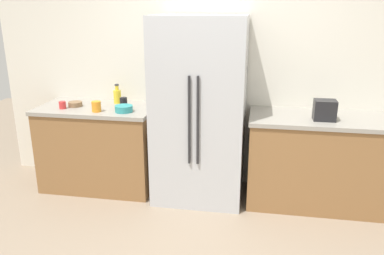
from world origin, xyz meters
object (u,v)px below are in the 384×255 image
at_px(toaster, 325,110).
at_px(bowl_a, 75,104).
at_px(cup_b, 124,102).
at_px(bottle_a, 117,96).
at_px(bowl_b, 124,109).
at_px(cup_c, 62,105).
at_px(cup_a, 96,107).
at_px(refrigerator, 200,111).

xyz_separation_m(toaster, bowl_a, (-2.53, 0.08, -0.07)).
relative_size(toaster, bowl_a, 1.38).
bearing_deg(bowl_a, cup_b, 7.83).
distance_m(bottle_a, bowl_b, 0.39).
distance_m(bottle_a, cup_c, 0.58).
xyz_separation_m(bottle_a, cup_c, (-0.48, -0.33, -0.04)).
bearing_deg(bowl_b, cup_a, -171.05).
bearing_deg(bowl_b, cup_b, 110.07).
bearing_deg(toaster, bowl_b, -178.66).
bearing_deg(cup_c, toaster, 0.79).
bearing_deg(bottle_a, bowl_b, -60.43).
bearing_deg(cup_c, cup_a, -7.54).
xyz_separation_m(cup_a, bowl_a, (-0.31, 0.16, -0.03)).
distance_m(toaster, bottle_a, 2.16).
distance_m(cup_a, bowl_b, 0.28).
bearing_deg(refrigerator, toaster, -3.28).
bearing_deg(cup_a, bowl_b, 8.95).
xyz_separation_m(cup_a, cup_c, (-0.40, 0.05, -0.02)).
xyz_separation_m(refrigerator, bottle_a, (-0.95, 0.22, 0.07)).
bearing_deg(cup_c, bottle_a, 34.35).
bearing_deg(cup_a, refrigerator, 8.65).
height_order(refrigerator, toaster, refrigerator).
bearing_deg(refrigerator, cup_a, -171.35).
height_order(refrigerator, cup_c, refrigerator).
distance_m(cup_a, cup_b, 0.31).
height_order(refrigerator, cup_a, refrigerator).
bearing_deg(bottle_a, bowl_a, -151.16).
bearing_deg(refrigerator, cup_c, -175.82).
xyz_separation_m(cup_c, bowl_a, (0.09, 0.11, -0.01)).
relative_size(bottle_a, bowl_b, 1.19).
relative_size(bottle_a, bowl_a, 1.45).
bearing_deg(cup_c, bowl_a, 52.20).
relative_size(toaster, cup_c, 2.65).
relative_size(refrigerator, toaster, 9.25).
bearing_deg(bottle_a, cup_c, -145.65).
relative_size(refrigerator, cup_c, 24.50).
bearing_deg(cup_b, cup_a, -131.10).
height_order(bottle_a, bowl_a, bottle_a).
distance_m(cup_b, cup_c, 0.63).
bearing_deg(bottle_a, cup_b, -50.24).
bearing_deg(bowl_b, cup_c, 179.21).
bearing_deg(cup_b, toaster, -4.13).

